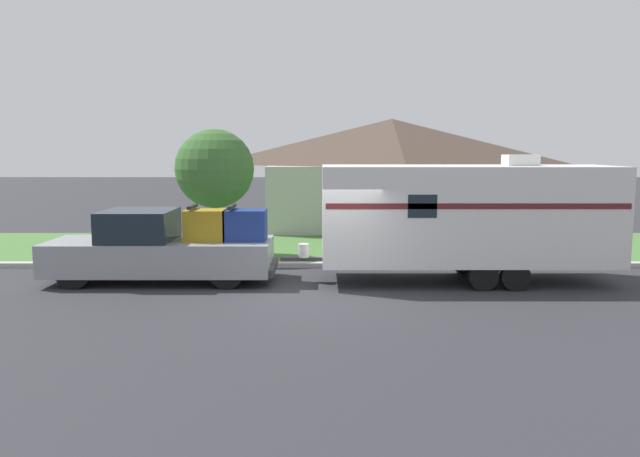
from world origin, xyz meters
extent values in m
plane|color=#2D2D33|center=(0.00, 0.00, 0.00)|extent=(120.00, 120.00, 0.00)
cube|color=#ADADA8|center=(0.00, 3.75, 0.07)|extent=(80.00, 0.30, 0.14)
cube|color=#477538|center=(0.00, 7.40, 0.01)|extent=(80.00, 7.00, 0.03)
cube|color=#B2B2A8|center=(2.92, 13.50, 1.37)|extent=(10.65, 6.57, 2.74)
pyramid|color=#4C3D33|center=(2.92, 13.50, 3.75)|extent=(11.50, 7.10, 2.00)
cube|color=#4C3828|center=(2.92, 10.24, 1.05)|extent=(1.00, 0.06, 2.10)
cylinder|color=black|center=(-6.38, 0.95, 0.45)|extent=(0.91, 0.28, 0.91)
cylinder|color=black|center=(-6.38, 2.66, 0.45)|extent=(0.91, 0.28, 0.91)
cylinder|color=black|center=(-2.57, 0.95, 0.45)|extent=(0.91, 0.28, 0.91)
cylinder|color=black|center=(-2.57, 2.66, 0.45)|extent=(0.91, 0.28, 0.91)
cube|color=gray|center=(-5.58, 1.80, 0.67)|extent=(3.44, 2.07, 0.84)
cube|color=#19232D|center=(-4.97, 1.80, 1.49)|extent=(1.79, 1.90, 0.79)
cube|color=gray|center=(-2.70, 1.80, 0.67)|extent=(2.33, 2.07, 0.84)
cube|color=#333333|center=(-1.47, 1.80, 0.37)|extent=(0.12, 1.86, 0.20)
cube|color=olive|center=(-3.21, 1.80, 1.49)|extent=(1.07, 0.87, 0.80)
cube|color=black|center=(-3.56, 1.80, 1.97)|extent=(0.10, 0.96, 0.08)
cube|color=navy|center=(-2.19, 1.80, 1.49)|extent=(1.07, 0.87, 0.80)
cube|color=black|center=(-2.53, 1.80, 1.97)|extent=(0.10, 0.96, 0.08)
cylinder|color=black|center=(3.76, 0.73, 0.36)|extent=(0.71, 0.22, 0.71)
cylinder|color=black|center=(3.76, 2.87, 0.36)|extent=(0.71, 0.22, 0.71)
cylinder|color=black|center=(4.55, 0.73, 0.36)|extent=(0.71, 0.22, 0.71)
cylinder|color=black|center=(4.55, 2.87, 0.36)|extent=(0.71, 0.22, 0.71)
cube|color=silver|center=(3.56, 1.80, 1.78)|extent=(7.49, 2.42, 2.49)
cube|color=#5B1E1E|center=(3.56, 0.58, 2.10)|extent=(7.34, 0.01, 0.14)
cube|color=#383838|center=(-0.73, 1.80, 0.59)|extent=(1.10, 0.12, 0.10)
cylinder|color=silver|center=(-0.68, 1.80, 0.82)|extent=(0.28, 0.28, 0.36)
cube|color=silver|center=(4.91, 1.80, 3.17)|extent=(0.80, 0.68, 0.28)
cube|color=#19232D|center=(2.21, 0.58, 2.10)|extent=(0.70, 0.01, 0.56)
cylinder|color=brown|center=(4.63, 4.70, 0.57)|extent=(0.09, 0.09, 1.14)
cube|color=#B2B2B2|center=(4.63, 4.70, 1.25)|extent=(0.48, 0.20, 0.22)
cylinder|color=brown|center=(-3.59, 5.56, 0.94)|extent=(0.24, 0.24, 1.89)
sphere|color=#38662D|center=(-3.59, 5.56, 2.83)|extent=(2.51, 2.51, 2.51)
camera|label=1|loc=(-0.25, -14.28, 3.49)|focal=35.00mm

